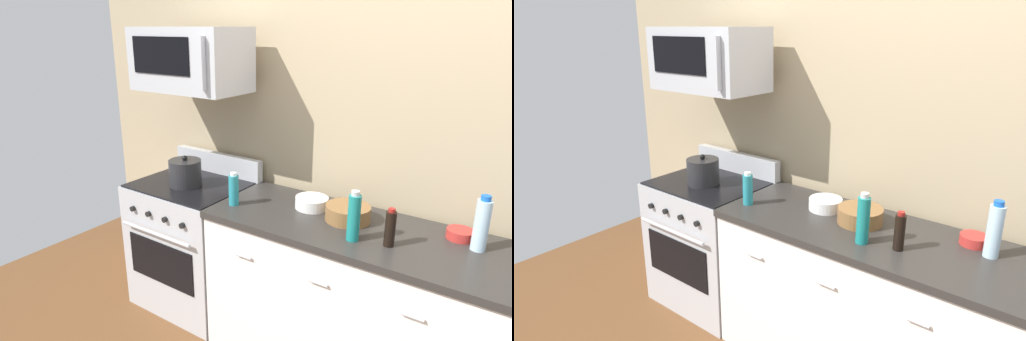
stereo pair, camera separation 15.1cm
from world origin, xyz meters
TOP-DOWN VIEW (x-y plane):
  - back_wall at (0.00, 0.41)m, footprint 5.13×0.10m
  - counter_unit at (0.00, -0.00)m, footprint 2.04×0.66m
  - range_oven at (-1.40, 0.00)m, footprint 0.76×0.69m
  - microwave at (-1.40, 0.05)m, footprint 0.74×0.44m
  - bottle_water_clear at (0.40, 0.10)m, footprint 0.07×0.07m
  - bottle_sparkling_teal at (-0.14, -0.15)m, footprint 0.06×0.06m
  - bottle_soy_sauce_dark at (0.03, -0.10)m, footprint 0.05×0.05m
  - bottle_dish_soap at (-0.92, -0.13)m, footprint 0.06×0.06m
  - bowl_white_ceramic at (-0.51, 0.10)m, footprint 0.20×0.20m
  - bowl_wooden_salad at (-0.26, 0.06)m, footprint 0.25×0.25m
  - bowl_red_small at (0.30, 0.18)m, footprint 0.13×0.13m
  - stockpot at (-1.40, -0.05)m, footprint 0.22×0.22m

SIDE VIEW (x-z plane):
  - counter_unit at x=0.00m, z-range 0.00..0.92m
  - range_oven at x=-1.40m, z-range -0.07..1.00m
  - bowl_red_small at x=0.30m, z-range 0.92..0.97m
  - bowl_white_ceramic at x=-0.51m, z-range 0.92..0.99m
  - bowl_wooden_salad at x=-0.26m, z-range 0.92..1.01m
  - stockpot at x=-1.40m, z-range 0.91..1.12m
  - bottle_soy_sauce_dark at x=0.03m, z-range 0.92..1.11m
  - bottle_dish_soap at x=-0.92m, z-range 0.91..1.12m
  - bottle_sparkling_teal at x=-0.14m, z-range 0.91..1.18m
  - bottle_water_clear at x=0.40m, z-range 0.91..1.19m
  - back_wall at x=0.00m, z-range 0.00..2.70m
  - microwave at x=-1.40m, z-range 1.55..1.95m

